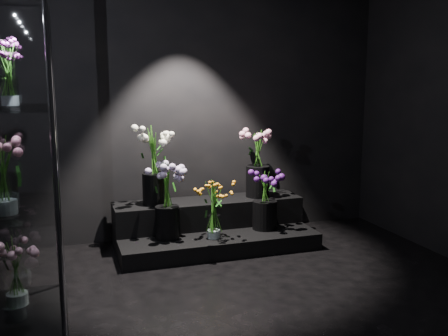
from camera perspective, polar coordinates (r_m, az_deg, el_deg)
name	(u,v)px	position (r m, az deg, el deg)	size (l,w,h in m)	color
floor	(274,313)	(3.71, 5.73, -16.17)	(4.00, 4.00, 0.00)	black
wall_back	(198,103)	(5.23, -2.95, 7.41)	(4.00, 4.00, 0.00)	black
display_riser	(212,226)	(5.07, -1.37, -6.70)	(1.93, 0.86, 0.43)	black
display_case	(10,171)	(3.39, -23.25, -0.27)	(0.59, 0.98, 2.15)	black
bouquet_orange_bells	(214,209)	(4.69, -1.19, -4.68)	(0.31, 0.31, 0.56)	white
bouquet_lilac	(167,195)	(4.68, -6.57, -3.08)	(0.43, 0.43, 0.71)	black
bouquet_purple	(265,197)	(4.99, 4.70, -3.28)	(0.42, 0.42, 0.59)	black
bouquet_cream_roses	(154,159)	(4.89, -8.02, 1.07)	(0.40, 0.40, 0.78)	black
bouquet_pink_roses	(258,159)	(5.20, 3.89, 1.00)	(0.42, 0.42, 0.71)	black
bouquet_case_pink	(4,173)	(3.23, -23.87, -0.52)	(0.36, 0.36, 0.48)	white
bouquet_case_magenta	(8,73)	(3.47, -23.44, 9.98)	(0.23, 0.23, 0.41)	white
bouquet_case_base_pink	(15,270)	(3.76, -22.77, -10.66)	(0.30, 0.30, 0.50)	white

